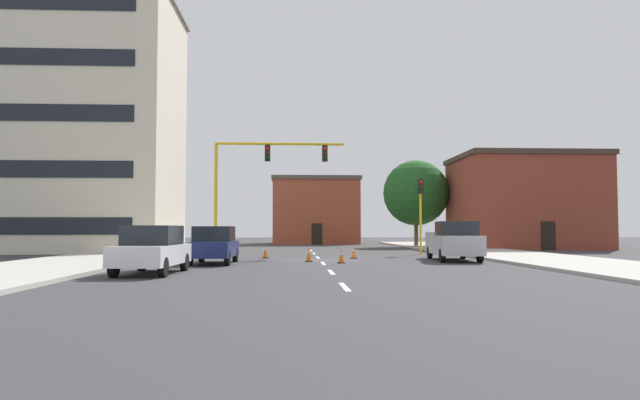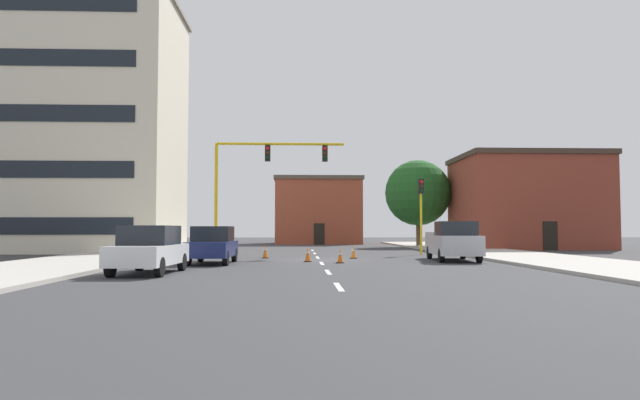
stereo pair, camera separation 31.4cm
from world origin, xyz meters
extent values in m
plane|color=#38383A|center=(0.00, 0.00, 0.00)|extent=(160.00, 160.00, 0.00)
cube|color=#B2ADA3|center=(-11.50, 8.00, 0.07)|extent=(6.00, 56.00, 0.14)
cube|color=#B2ADA3|center=(11.50, 8.00, 0.07)|extent=(6.00, 56.00, 0.14)
cube|color=silver|center=(0.00, -14.00, 0.00)|extent=(0.16, 2.40, 0.01)
cube|color=silver|center=(0.00, -8.50, 0.00)|extent=(0.16, 2.40, 0.01)
cube|color=silver|center=(0.00, -3.00, 0.00)|extent=(0.16, 2.40, 0.01)
cube|color=silver|center=(0.00, 2.50, 0.00)|extent=(0.16, 2.40, 0.01)
cube|color=silver|center=(0.00, 8.00, 0.00)|extent=(0.16, 2.40, 0.01)
cube|color=silver|center=(0.00, 13.50, 0.00)|extent=(0.16, 2.40, 0.01)
cube|color=beige|center=(-18.06, 12.31, 9.04)|extent=(15.72, 10.44, 18.09)
cube|color=gray|center=(-18.06, 12.31, 18.24)|extent=(16.12, 10.84, 0.30)
cube|color=black|center=(-18.06, 7.06, 1.81)|extent=(12.89, 0.06, 1.10)
cube|color=black|center=(-18.06, 7.06, 5.43)|extent=(12.89, 0.06, 1.10)
cube|color=black|center=(-18.06, 7.06, 9.04)|extent=(12.89, 0.06, 1.10)
cube|color=black|center=(-18.06, 7.06, 12.66)|extent=(12.89, 0.06, 1.10)
cube|color=black|center=(-18.06, 7.06, 16.28)|extent=(12.89, 0.06, 1.10)
cube|color=brown|center=(1.11, 33.74, 3.40)|extent=(9.13, 8.96, 6.81)
cube|color=#4C4238|center=(1.11, 33.74, 7.01)|extent=(9.43, 9.26, 0.40)
cube|color=black|center=(1.11, 29.23, 1.10)|extent=(1.10, 0.06, 2.20)
cube|color=brown|center=(17.94, 16.96, 3.68)|extent=(11.00, 8.64, 7.36)
cube|color=#3D2D23|center=(17.94, 16.96, 7.56)|extent=(11.30, 8.94, 0.40)
cube|color=black|center=(17.94, 12.61, 1.10)|extent=(1.10, 0.06, 2.20)
cube|color=yellow|center=(-6.02, 4.47, 0.28)|extent=(1.80, 1.20, 0.55)
cylinder|color=yellow|center=(-6.02, 4.47, 3.65)|extent=(0.20, 0.20, 6.20)
cylinder|color=yellow|center=(-2.18, 4.47, 6.75)|extent=(7.68, 0.16, 0.16)
cube|color=black|center=(-2.94, 4.47, 6.18)|extent=(0.32, 0.36, 0.95)
sphere|color=red|center=(-2.94, 4.28, 6.45)|extent=(0.20, 0.20, 0.20)
sphere|color=#38280A|center=(-2.94, 4.28, 6.17)|extent=(0.20, 0.20, 0.20)
sphere|color=black|center=(-2.94, 4.28, 5.89)|extent=(0.20, 0.20, 0.20)
cube|color=black|center=(0.51, 4.47, 6.18)|extent=(0.32, 0.36, 0.95)
sphere|color=red|center=(0.51, 4.28, 6.45)|extent=(0.20, 0.20, 0.20)
sphere|color=#38280A|center=(0.51, 4.28, 6.17)|extent=(0.20, 0.20, 0.20)
sphere|color=black|center=(0.51, 4.28, 5.89)|extent=(0.20, 0.20, 0.20)
cylinder|color=yellow|center=(6.69, 6.03, 2.40)|extent=(0.14, 0.14, 4.80)
cube|color=black|center=(6.69, 6.03, 4.33)|extent=(0.32, 0.36, 0.95)
sphere|color=red|center=(6.69, 5.84, 4.60)|extent=(0.20, 0.20, 0.20)
sphere|color=#38280A|center=(6.69, 5.84, 4.32)|extent=(0.20, 0.20, 0.20)
sphere|color=black|center=(6.69, 5.84, 4.04)|extent=(0.20, 0.20, 0.20)
cylinder|color=brown|center=(9.70, 21.16, 1.33)|extent=(0.36, 0.36, 2.67)
sphere|color=#1E511E|center=(9.70, 21.16, 4.87)|extent=(5.89, 5.89, 5.89)
cube|color=#BCBCC1|center=(6.79, -0.91, 0.81)|extent=(2.40, 5.53, 0.95)
cube|color=#1E2328|center=(6.73, -1.80, 1.64)|extent=(1.97, 1.93, 0.70)
cube|color=#BCBCC1|center=(6.88, 0.28, 1.37)|extent=(2.20, 2.95, 0.16)
cylinder|color=black|center=(7.55, -2.80, 0.34)|extent=(0.27, 0.69, 0.68)
cylinder|color=black|center=(5.76, -2.67, 0.34)|extent=(0.27, 0.69, 0.68)
cylinder|color=black|center=(7.83, 0.86, 0.34)|extent=(0.27, 0.69, 0.68)
cylinder|color=black|center=(6.03, 0.99, 0.34)|extent=(0.27, 0.69, 0.68)
cube|color=navy|center=(-5.10, -3.04, 0.69)|extent=(1.92, 4.53, 0.70)
cube|color=#1E2328|center=(-5.10, -2.94, 1.39)|extent=(1.74, 2.33, 0.70)
cylinder|color=black|center=(-5.90, -1.50, 0.34)|extent=(0.23, 0.68, 0.68)
cylinder|color=black|center=(-4.25, -1.53, 0.34)|extent=(0.23, 0.68, 0.68)
cylinder|color=black|center=(-5.95, -4.56, 0.34)|extent=(0.23, 0.68, 0.68)
cylinder|color=black|center=(-4.30, -4.59, 0.34)|extent=(0.23, 0.68, 0.68)
cube|color=white|center=(-6.51, -9.03, 0.69)|extent=(2.06, 4.58, 0.70)
cube|color=#1E2328|center=(-6.51, -8.93, 1.39)|extent=(1.81, 2.38, 0.70)
cylinder|color=black|center=(-7.27, -7.46, 0.34)|extent=(0.25, 0.69, 0.68)
cylinder|color=black|center=(-5.62, -7.54, 0.34)|extent=(0.25, 0.69, 0.68)
cylinder|color=black|center=(-7.41, -10.52, 0.34)|extent=(0.25, 0.69, 0.68)
cylinder|color=black|center=(-5.76, -10.59, 0.34)|extent=(0.25, 0.69, 0.68)
cube|color=black|center=(-0.63, -1.71, 0.02)|extent=(0.36, 0.36, 0.04)
cone|color=orange|center=(-0.63, -1.71, 0.38)|extent=(0.28, 0.28, 0.68)
cylinder|color=white|center=(-0.63, -1.71, 0.46)|extent=(0.19, 0.19, 0.08)
cube|color=black|center=(1.92, 1.40, 0.02)|extent=(0.36, 0.36, 0.04)
cone|color=orange|center=(1.92, 1.40, 0.37)|extent=(0.28, 0.28, 0.65)
cylinder|color=white|center=(1.92, 1.40, 0.44)|extent=(0.19, 0.19, 0.08)
cube|color=black|center=(-2.92, 1.86, 0.02)|extent=(0.36, 0.36, 0.04)
cone|color=orange|center=(-2.92, 1.86, 0.39)|extent=(0.28, 0.28, 0.71)
cylinder|color=white|center=(-2.92, 1.86, 0.48)|extent=(0.19, 0.19, 0.08)
cube|color=black|center=(0.88, -2.83, 0.02)|extent=(0.36, 0.36, 0.04)
cone|color=orange|center=(0.88, -2.83, 0.36)|extent=(0.28, 0.28, 0.64)
cylinder|color=white|center=(0.88, -2.83, 0.44)|extent=(0.19, 0.19, 0.08)
camera|label=1|loc=(-1.48, -30.08, 1.61)|focal=32.30mm
camera|label=2|loc=(-1.16, -30.09, 1.61)|focal=32.30mm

